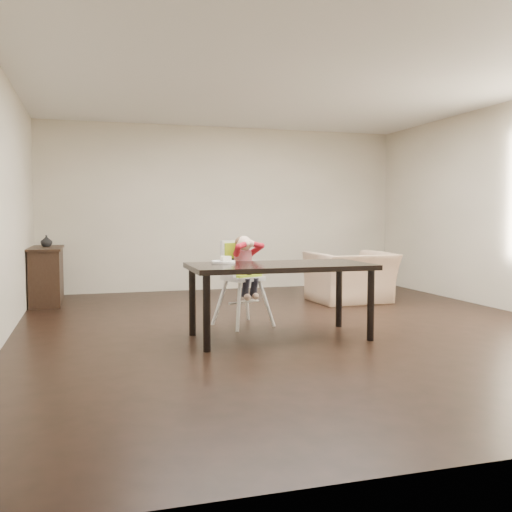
# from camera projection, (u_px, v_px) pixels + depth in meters

# --- Properties ---
(ground) EXTENTS (7.00, 7.00, 0.00)m
(ground) POSITION_uv_depth(u_px,v_px,m) (299.00, 328.00, 6.27)
(ground) COLOR black
(ground) RESTS_ON ground
(room_walls) EXTENTS (6.02, 7.02, 2.71)m
(room_walls) POSITION_uv_depth(u_px,v_px,m) (299.00, 158.00, 6.14)
(room_walls) COLOR #BEB59D
(room_walls) RESTS_ON ground
(dining_table) EXTENTS (1.80, 0.90, 0.75)m
(dining_table) POSITION_uv_depth(u_px,v_px,m) (280.00, 272.00, 5.70)
(dining_table) COLOR black
(dining_table) RESTS_ON ground
(high_chair) EXTENTS (0.54, 0.54, 1.01)m
(high_chair) POSITION_uv_depth(u_px,v_px,m) (242.00, 262.00, 6.36)
(high_chair) COLOR white
(high_chair) RESTS_ON ground
(plate) EXTENTS (0.25, 0.25, 0.07)m
(plate) POSITION_uv_depth(u_px,v_px,m) (224.00, 261.00, 5.78)
(plate) COLOR white
(plate) RESTS_ON dining_table
(armchair) EXTENTS (1.13, 0.77, 0.95)m
(armchair) POSITION_uv_depth(u_px,v_px,m) (351.00, 269.00, 8.12)
(armchair) COLOR tan
(armchair) RESTS_ON ground
(sideboard) EXTENTS (0.44, 1.26, 0.79)m
(sideboard) POSITION_uv_depth(u_px,v_px,m) (47.00, 275.00, 8.05)
(sideboard) COLOR black
(sideboard) RESTS_ON ground
(vase) EXTENTS (0.20, 0.20, 0.16)m
(vase) POSITION_uv_depth(u_px,v_px,m) (46.00, 241.00, 8.11)
(vase) COLOR #99999E
(vase) RESTS_ON sideboard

